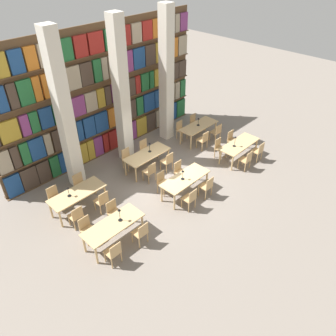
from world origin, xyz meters
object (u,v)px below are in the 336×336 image
(chair_21, at_px, (181,129))
(chair_1, at_px, (87,229))
(reading_table_2, at_px, (239,145))
(chair_17, at_px, (128,158))
(chair_11, at_px, (232,140))
(reading_table_0, at_px, (113,226))
(desk_lamp_0, at_px, (119,213))
(chair_10, at_px, (258,151))
(reading_table_1, at_px, (185,180))
(chair_6, at_px, (207,186))
(chair_20, at_px, (203,139))
(chair_14, at_px, (102,201))
(chair_8, at_px, (246,160))
(chair_18, at_px, (168,161))
(chair_22, at_px, (216,132))
(desk_lamp_5, at_px, (198,120))
(chair_3, at_px, (114,212))
(chair_15, at_px, (80,184))
(reading_table_3, at_px, (77,195))
(chair_16, at_px, (150,171))
(chair_0, at_px, (114,252))
(desk_lamp_3, at_px, (68,190))
(chair_12, at_px, (76,216))
(chair_4, at_px, (190,198))
(chair_13, at_px, (55,197))
(reading_table_4, at_px, (147,156))
(pillar_left, at_px, (64,115))
(reading_table_5, at_px, (199,127))
(chair_5, at_px, (163,182))
(desk_lamp_1, at_px, (183,173))
(chair_2, at_px, (141,232))
(chair_19, at_px, (145,149))
(chair_9, at_px, (220,148))
(desk_lamp_2, at_px, (235,140))
(pillar_right, at_px, (166,77))
(chair_7, at_px, (180,171))
(pillar_center, at_px, (121,94))

(chair_21, bearing_deg, chair_1, 17.62)
(reading_table_2, relative_size, chair_17, 2.27)
(chair_11, bearing_deg, reading_table_0, 4.37)
(desk_lamp_0, bearing_deg, chair_10, -6.35)
(reading_table_1, distance_m, chair_11, 3.98)
(desk_lamp_0, height_order, reading_table_2, desk_lamp_0)
(chair_6, height_order, chair_20, same)
(chair_21, bearing_deg, chair_14, 14.13)
(chair_1, distance_m, chair_20, 6.97)
(chair_8, relative_size, chair_18, 1.00)
(chair_22, relative_size, desk_lamp_5, 2.28)
(chair_3, distance_m, chair_15, 2.12)
(reading_table_0, distance_m, chair_14, 1.57)
(reading_table_3, bearing_deg, reading_table_0, -91.83)
(reading_table_1, bearing_deg, chair_16, 103.84)
(chair_0, xyz_separation_m, desk_lamp_3, (0.34, 2.84, 0.55))
(chair_3, xyz_separation_m, chair_12, (-1.00, 0.75, 0.00))
(desk_lamp_0, relative_size, chair_21, 0.55)
(chair_4, height_order, chair_15, same)
(chair_13, bearing_deg, reading_table_4, 170.84)
(pillar_left, bearing_deg, chair_11, -24.61)
(reading_table_5, bearing_deg, chair_21, 125.69)
(reading_table_3, bearing_deg, chair_12, -127.72)
(chair_6, bearing_deg, chair_8, -1.92)
(chair_14, xyz_separation_m, chair_17, (2.38, 1.42, 0.00))
(chair_5, distance_m, desk_lamp_3, 3.47)
(chair_18, height_order, desk_lamp_5, desk_lamp_5)
(chair_1, relative_size, chair_3, 1.00)
(chair_12, bearing_deg, chair_0, -92.44)
(chair_12, bearing_deg, pillar_left, 56.88)
(reading_table_2, distance_m, chair_22, 1.75)
(reading_table_2, bearing_deg, pillar_left, 148.62)
(chair_6, bearing_deg, desk_lamp_1, 129.97)
(chair_0, relative_size, desk_lamp_3, 2.22)
(chair_2, relative_size, chair_6, 1.00)
(desk_lamp_3, xyz_separation_m, chair_21, (6.58, 0.73, -0.55))
(chair_19, bearing_deg, chair_9, 135.65)
(chair_10, bearing_deg, chair_0, 179.07)
(chair_6, height_order, chair_16, same)
(chair_0, height_order, chair_1, same)
(chair_9, bearing_deg, reading_table_5, -107.82)
(desk_lamp_2, xyz_separation_m, chair_19, (-2.49, 2.93, -0.61))
(pillar_right, relative_size, chair_7, 6.75)
(chair_14, xyz_separation_m, chair_15, (0.00, 1.37, 0.00))
(pillar_center, height_order, chair_10, pillar_center)
(reading_table_4, bearing_deg, chair_4, -102.14)
(chair_20, bearing_deg, chair_3, -171.90)
(chair_12, bearing_deg, desk_lamp_5, 6.22)
(reading_table_1, distance_m, reading_table_3, 3.94)
(chair_4, xyz_separation_m, chair_21, (3.51, 3.61, 0.00))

